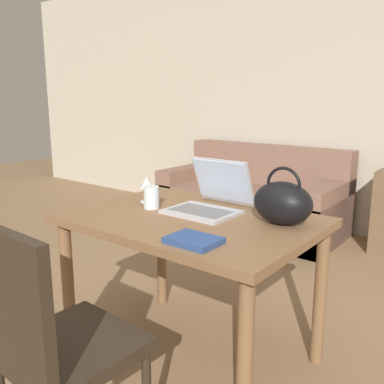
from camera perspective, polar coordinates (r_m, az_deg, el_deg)
wall_back at (r=4.25m, az=23.48°, el=12.25°), size 10.00×0.06×2.70m
dining_table at (r=2.06m, az=-0.06°, el=-5.92°), size 1.16×0.82×0.75m
chair at (r=1.60m, az=-18.36°, el=-17.93°), size 0.46×0.46×0.91m
couch at (r=4.30m, az=8.08°, el=-1.21°), size 1.76×0.85×0.82m
laptop at (r=2.14m, az=2.64°, el=-0.68°), size 0.34×0.36×0.25m
drinking_glass at (r=2.18m, az=-5.43°, el=-0.70°), size 0.08×0.08×0.11m
wine_glass at (r=2.30m, az=-6.07°, el=1.03°), size 0.07×0.07×0.14m
handbag at (r=1.93m, az=12.00°, el=-1.37°), size 0.27×0.19×0.26m
book at (r=1.67m, az=0.23°, el=-6.46°), size 0.20×0.15×0.02m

